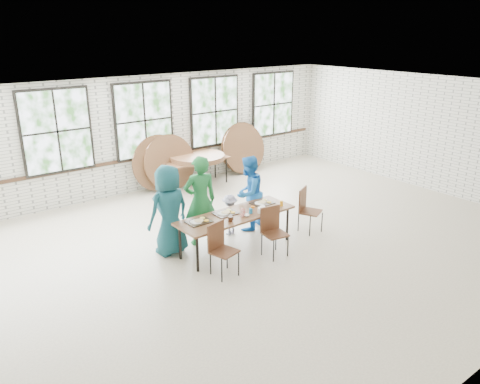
{
  "coord_description": "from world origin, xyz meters",
  "views": [
    {
      "loc": [
        -5.31,
        -6.5,
        4.11
      ],
      "look_at": [
        0.0,
        0.4,
        1.05
      ],
      "focal_mm": 35.0,
      "sensor_mm": 36.0,
      "label": 1
    }
  ],
  "objects_px": {
    "chair_near_right": "(272,227)",
    "storage_table": "(197,161)",
    "chair_near_left": "(220,245)",
    "dining_table": "(236,217)"
  },
  "relations": [
    {
      "from": "dining_table",
      "to": "storage_table",
      "type": "height_order",
      "value": "same"
    },
    {
      "from": "dining_table",
      "to": "storage_table",
      "type": "distance_m",
      "value": 4.11
    },
    {
      "from": "chair_near_right",
      "to": "storage_table",
      "type": "distance_m",
      "value": 4.53
    },
    {
      "from": "chair_near_right",
      "to": "storage_table",
      "type": "bearing_deg",
      "value": 84.57
    },
    {
      "from": "chair_near_left",
      "to": "chair_near_right",
      "type": "bearing_deg",
      "value": -13.41
    },
    {
      "from": "chair_near_left",
      "to": "chair_near_right",
      "type": "relative_size",
      "value": 1.0
    },
    {
      "from": "chair_near_right",
      "to": "storage_table",
      "type": "xyz_separation_m",
      "value": [
        1.13,
        4.38,
        0.13
      ]
    },
    {
      "from": "chair_near_left",
      "to": "storage_table",
      "type": "xyz_separation_m",
      "value": [
        2.35,
        4.4,
        0.13
      ]
    },
    {
      "from": "dining_table",
      "to": "chair_near_right",
      "type": "relative_size",
      "value": 2.54
    },
    {
      "from": "storage_table",
      "to": "chair_near_left",
      "type": "bearing_deg",
      "value": -120.29
    }
  ]
}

